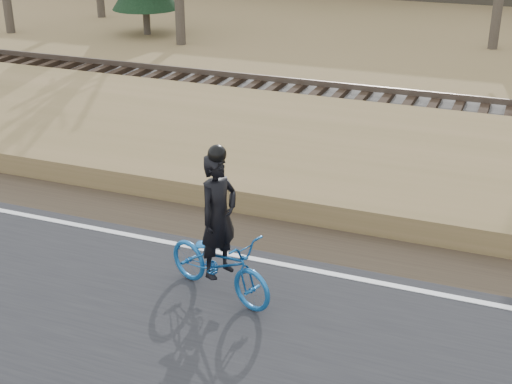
% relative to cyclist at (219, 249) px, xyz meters
% --- Properties ---
extents(ground, '(120.00, 120.00, 0.00)m').
position_rel_cyclist_xyz_m(ground, '(-3.74, 0.94, -0.80)').
color(ground, olive).
rests_on(ground, ground).
extents(edge_line, '(120.00, 0.12, 0.01)m').
position_rel_cyclist_xyz_m(edge_line, '(-3.74, 1.14, -0.73)').
color(edge_line, silver).
rests_on(edge_line, road).
extents(shoulder, '(120.00, 1.60, 0.04)m').
position_rel_cyclist_xyz_m(shoulder, '(-3.74, 2.14, -0.78)').
color(shoulder, '#473A2B').
rests_on(shoulder, ground).
extents(embankment, '(120.00, 5.00, 0.44)m').
position_rel_cyclist_xyz_m(embankment, '(-3.74, 5.14, -0.58)').
color(embankment, olive).
rests_on(embankment, ground).
extents(ballast, '(120.00, 3.00, 0.45)m').
position_rel_cyclist_xyz_m(ballast, '(-3.74, 8.94, -0.57)').
color(ballast, slate).
rests_on(ballast, ground).
extents(railroad, '(120.00, 2.40, 0.29)m').
position_rel_cyclist_xyz_m(railroad, '(-3.74, 8.94, -0.27)').
color(railroad, black).
rests_on(railroad, ballast).
extents(cyclist, '(2.04, 1.29, 2.32)m').
position_rel_cyclist_xyz_m(cyclist, '(0.00, 0.00, 0.00)').
color(cyclist, '#1759A0').
rests_on(cyclist, road).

